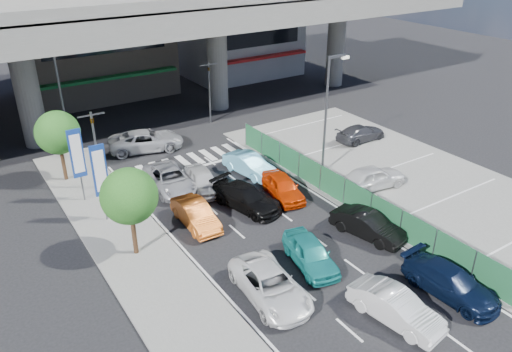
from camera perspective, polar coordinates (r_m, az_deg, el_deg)
ground at (r=26.33m, az=4.24°, el=-8.28°), size 120.00×120.00×0.00m
parking_lot at (r=34.37m, az=16.96°, el=-0.55°), size 12.00×28.00×0.06m
sidewalk_left at (r=26.53m, az=-13.49°, el=-8.58°), size 4.00×30.00×0.12m
fence_run at (r=29.54m, az=11.35°, el=-2.56°), size 0.16×22.00×1.80m
expressway at (r=41.70m, az=-14.74°, el=17.08°), size 64.00×14.00×10.75m
building_center at (r=52.26m, az=-18.86°, el=16.90°), size 14.00×10.90×15.00m
building_east at (r=57.82m, az=-2.32°, el=17.51°), size 12.00×10.90×12.00m
traffic_light_left at (r=31.84m, az=-18.07°, el=4.84°), size 1.60×1.24×5.20m
traffic_light_right at (r=42.13m, az=-5.41°, el=11.16°), size 1.60×1.24×5.20m
street_lamp_right at (r=32.52m, az=8.27°, el=7.90°), size 1.65×0.22×8.00m
street_lamp_left at (r=37.12m, az=-21.15°, el=8.73°), size 1.65×0.22×8.00m
signboard_near at (r=28.36m, az=-17.39°, el=0.34°), size 0.80×0.14×4.70m
signboard_far at (r=30.96m, az=-19.76°, el=2.20°), size 0.80×0.14×4.70m
tree_near at (r=24.82m, az=-14.29°, el=-2.27°), size 2.80×2.80×4.80m
tree_far at (r=34.01m, az=-21.73°, el=4.61°), size 2.80×2.80×4.80m
hatch_white_back_mid at (r=22.45m, az=15.67°, el=-14.24°), size 2.10×4.36×1.38m
minivan_navy_back at (r=24.60m, az=21.34°, el=-11.24°), size 2.14×4.69×1.33m
sedan_white_mid_left at (r=22.82m, az=1.63°, el=-12.35°), size 2.69×5.05×1.35m
taxi_teal_mid at (r=24.88m, az=6.24°, el=-8.76°), size 2.48×4.31×1.38m
hatch_black_mid_right at (r=27.57m, az=12.63°, el=-5.49°), size 2.31×4.34×1.36m
taxi_orange_left at (r=28.06m, az=-6.92°, el=-4.39°), size 1.57×4.13×1.35m
sedan_black_mid at (r=29.56m, az=-1.13°, el=-2.44°), size 3.02×5.08×1.38m
taxi_orange_right at (r=30.76m, az=3.08°, el=-1.25°), size 2.44×4.30×1.38m
wagon_silver_front_left at (r=32.12m, az=-9.80°, el=-0.36°), size 2.58×5.07×1.37m
sedan_white_front_mid at (r=31.70m, az=-6.13°, el=-0.48°), size 2.26×4.25×1.38m
kei_truck_front_right at (r=33.59m, az=-0.73°, el=1.29°), size 2.13×4.37×1.38m
crossing_wagon_silver at (r=38.21m, az=-12.43°, el=3.98°), size 5.95×3.86×1.52m
parked_sedan_white at (r=32.53m, az=13.20°, el=-0.11°), size 4.57×2.34×1.49m
parked_sedan_dgrey at (r=39.80m, az=11.89°, el=4.83°), size 4.29×1.80×1.24m
traffic_cone at (r=33.37m, az=8.17°, el=0.32°), size 0.38×0.38×0.72m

